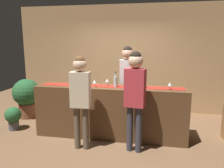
{
  "coord_description": "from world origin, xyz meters",
  "views": [
    {
      "loc": [
        0.83,
        -4.21,
        1.91
      ],
      "look_at": [
        0.03,
        0.0,
        1.09
      ],
      "focal_mm": 35.36,
      "sensor_mm": 36.0,
      "label": 1
    }
  ],
  "objects_px": {
    "wine_bottle_clear": "(116,82)",
    "customer_browsing": "(81,93)",
    "wine_glass_mid_counter": "(107,81)",
    "wine_bottle_amber": "(143,82)",
    "bartender": "(127,77)",
    "wine_bottle_green": "(129,82)",
    "wine_glass_far_end": "(170,84)",
    "potted_plant_small": "(13,117)",
    "customer_sipping": "(135,91)",
    "wine_glass_near_customer": "(94,82)",
    "potted_plant_tall": "(27,95)"
  },
  "relations": [
    {
      "from": "wine_glass_near_customer",
      "to": "potted_plant_small",
      "type": "bearing_deg",
      "value": 178.92
    },
    {
      "from": "customer_browsing",
      "to": "potted_plant_tall",
      "type": "relative_size",
      "value": 1.69
    },
    {
      "from": "potted_plant_small",
      "to": "customer_sipping",
      "type": "bearing_deg",
      "value": -10.2
    },
    {
      "from": "wine_glass_near_customer",
      "to": "potted_plant_tall",
      "type": "distance_m",
      "value": 2.26
    },
    {
      "from": "wine_bottle_clear",
      "to": "wine_glass_far_end",
      "type": "distance_m",
      "value": 1.02
    },
    {
      "from": "wine_bottle_green",
      "to": "wine_glass_mid_counter",
      "type": "height_order",
      "value": "wine_bottle_green"
    },
    {
      "from": "wine_glass_far_end",
      "to": "potted_plant_small",
      "type": "height_order",
      "value": "wine_glass_far_end"
    },
    {
      "from": "wine_bottle_amber",
      "to": "wine_glass_near_customer",
      "type": "distance_m",
      "value": 0.94
    },
    {
      "from": "wine_bottle_clear",
      "to": "customer_sipping",
      "type": "bearing_deg",
      "value": -50.4
    },
    {
      "from": "wine_bottle_clear",
      "to": "wine_glass_near_customer",
      "type": "distance_m",
      "value": 0.41
    },
    {
      "from": "potted_plant_tall",
      "to": "customer_browsing",
      "type": "bearing_deg",
      "value": -35.55
    },
    {
      "from": "wine_glass_mid_counter",
      "to": "bartender",
      "type": "relative_size",
      "value": 0.08
    },
    {
      "from": "wine_bottle_green",
      "to": "potted_plant_small",
      "type": "height_order",
      "value": "wine_bottle_green"
    },
    {
      "from": "wine_bottle_amber",
      "to": "wine_glass_near_customer",
      "type": "xyz_separation_m",
      "value": [
        -0.93,
        -0.09,
        -0.01
      ]
    },
    {
      "from": "wine_bottle_clear",
      "to": "customer_browsing",
      "type": "xyz_separation_m",
      "value": [
        -0.52,
        -0.58,
        -0.11
      ]
    },
    {
      "from": "customer_browsing",
      "to": "potted_plant_small",
      "type": "bearing_deg",
      "value": 159.58
    },
    {
      "from": "wine_bottle_clear",
      "to": "bartender",
      "type": "height_order",
      "value": "bartender"
    },
    {
      "from": "wine_glass_far_end",
      "to": "bartender",
      "type": "xyz_separation_m",
      "value": [
        -0.87,
        0.69,
        0.0
      ]
    },
    {
      "from": "customer_sipping",
      "to": "customer_browsing",
      "type": "height_order",
      "value": "customer_sipping"
    },
    {
      "from": "wine_bottle_clear",
      "to": "wine_bottle_green",
      "type": "relative_size",
      "value": 1.0
    },
    {
      "from": "customer_sipping",
      "to": "wine_glass_near_customer",
      "type": "bearing_deg",
      "value": 161.35
    },
    {
      "from": "potted_plant_tall",
      "to": "potted_plant_small",
      "type": "height_order",
      "value": "potted_plant_tall"
    },
    {
      "from": "wine_bottle_green",
      "to": "wine_glass_far_end",
      "type": "distance_m",
      "value": 0.77
    },
    {
      "from": "wine_glass_mid_counter",
      "to": "bartender",
      "type": "height_order",
      "value": "bartender"
    },
    {
      "from": "wine_glass_mid_counter",
      "to": "potted_plant_small",
      "type": "distance_m",
      "value": 2.25
    },
    {
      "from": "bartender",
      "to": "potted_plant_small",
      "type": "height_order",
      "value": "bartender"
    },
    {
      "from": "wine_glass_far_end",
      "to": "customer_browsing",
      "type": "bearing_deg",
      "value": -160.96
    },
    {
      "from": "potted_plant_tall",
      "to": "wine_bottle_green",
      "type": "bearing_deg",
      "value": -15.96
    },
    {
      "from": "wine_glass_near_customer",
      "to": "wine_bottle_amber",
      "type": "bearing_deg",
      "value": 5.46
    },
    {
      "from": "wine_glass_far_end",
      "to": "customer_browsing",
      "type": "relative_size",
      "value": 0.09
    },
    {
      "from": "wine_bottle_green",
      "to": "customer_sipping",
      "type": "distance_m",
      "value": 0.55
    },
    {
      "from": "bartender",
      "to": "customer_sipping",
      "type": "bearing_deg",
      "value": 94.77
    },
    {
      "from": "wine_bottle_green",
      "to": "customer_sipping",
      "type": "height_order",
      "value": "customer_sipping"
    },
    {
      "from": "bartender",
      "to": "potted_plant_tall",
      "type": "relative_size",
      "value": 1.84
    },
    {
      "from": "bartender",
      "to": "potted_plant_small",
      "type": "bearing_deg",
      "value": 6.7
    },
    {
      "from": "wine_glass_near_customer",
      "to": "wine_glass_mid_counter",
      "type": "relative_size",
      "value": 1.0
    },
    {
      "from": "bartender",
      "to": "customer_sipping",
      "type": "distance_m",
      "value": 1.18
    },
    {
      "from": "wine_glass_mid_counter",
      "to": "bartender",
      "type": "xyz_separation_m",
      "value": [
        0.34,
        0.52,
        0.0
      ]
    },
    {
      "from": "wine_bottle_clear",
      "to": "wine_glass_mid_counter",
      "type": "distance_m",
      "value": 0.23
    },
    {
      "from": "wine_bottle_clear",
      "to": "potted_plant_tall",
      "type": "height_order",
      "value": "wine_bottle_clear"
    },
    {
      "from": "wine_glass_near_customer",
      "to": "potted_plant_tall",
      "type": "height_order",
      "value": "wine_glass_near_customer"
    },
    {
      "from": "wine_glass_far_end",
      "to": "wine_bottle_clear",
      "type": "bearing_deg",
      "value": 177.16
    },
    {
      "from": "wine_bottle_amber",
      "to": "bartender",
      "type": "height_order",
      "value": "bartender"
    },
    {
      "from": "wine_bottle_clear",
      "to": "wine_glass_mid_counter",
      "type": "relative_size",
      "value": 2.1
    },
    {
      "from": "wine_bottle_green",
      "to": "wine_glass_near_customer",
      "type": "distance_m",
      "value": 0.67
    },
    {
      "from": "wine_bottle_green",
      "to": "wine_bottle_amber",
      "type": "bearing_deg",
      "value": 3.81
    },
    {
      "from": "wine_glass_mid_counter",
      "to": "bartender",
      "type": "distance_m",
      "value": 0.62
    },
    {
      "from": "wine_glass_mid_counter",
      "to": "bartender",
      "type": "bearing_deg",
      "value": 56.52
    },
    {
      "from": "wine_bottle_amber",
      "to": "wine_bottle_green",
      "type": "bearing_deg",
      "value": -176.19
    },
    {
      "from": "wine_glass_near_customer",
      "to": "wine_glass_mid_counter",
      "type": "bearing_deg",
      "value": 39.63
    }
  ]
}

